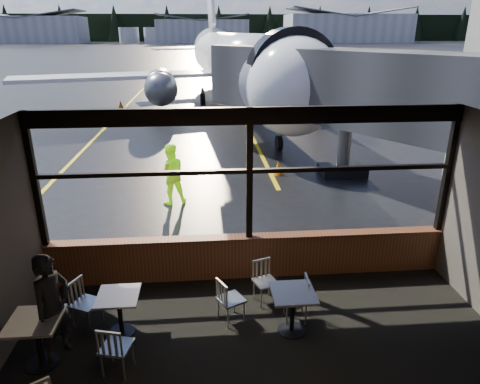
{
  "coord_description": "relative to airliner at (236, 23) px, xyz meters",
  "views": [
    {
      "loc": [
        -0.85,
        -7.66,
        4.79
      ],
      "look_at": [
        -0.09,
        1.0,
        1.5
      ],
      "focal_mm": 32.0,
      "sensor_mm": 36.0,
      "label": 1
    }
  ],
  "objects": [
    {
      "name": "ground_plane",
      "position": [
        -1.43,
        98.61,
        -5.23
      ],
      "size": [
        520.0,
        520.0,
        0.0
      ],
      "primitive_type": "plane",
      "color": "black",
      "rests_on": "ground"
    },
    {
      "name": "ceiling",
      "position": [
        -1.43,
        -24.39,
        -1.73
      ],
      "size": [
        8.0,
        6.0,
        0.04
      ],
      "primitive_type": "cube",
      "color": "#38332D",
      "rests_on": "ground"
    },
    {
      "name": "window_sill",
      "position": [
        -1.43,
        -21.39,
        -4.78
      ],
      "size": [
        8.0,
        0.28,
        0.9
      ],
      "primitive_type": "cube",
      "color": "#5D2F1C",
      "rests_on": "ground"
    },
    {
      "name": "window_header",
      "position": [
        -1.43,
        -21.39,
        -1.88
      ],
      "size": [
        8.0,
        0.18,
        0.3
      ],
      "primitive_type": "cube",
      "color": "black",
      "rests_on": "ground"
    },
    {
      "name": "mullion_left",
      "position": [
        -5.38,
        -21.39,
        -3.03
      ],
      "size": [
        0.12,
        0.12,
        2.6
      ],
      "primitive_type": "cube",
      "color": "black",
      "rests_on": "ground"
    },
    {
      "name": "mullion_centre",
      "position": [
        -1.43,
        -21.39,
        -3.03
      ],
      "size": [
        0.12,
        0.12,
        2.6
      ],
      "primitive_type": "cube",
      "color": "black",
      "rests_on": "ground"
    },
    {
      "name": "mullion_right",
      "position": [
        2.52,
        -21.39,
        -3.03
      ],
      "size": [
        0.12,
        0.12,
        2.6
      ],
      "primitive_type": "cube",
      "color": "black",
      "rests_on": "ground"
    },
    {
      "name": "window_transom",
      "position": [
        -1.43,
        -21.39,
        -2.93
      ],
      "size": [
        8.0,
        0.1,
        0.08
      ],
      "primitive_type": "cube",
      "color": "black",
      "rests_on": "ground"
    },
    {
      "name": "airliner",
      "position": [
        0.0,
        0.0,
        0.0
      ],
      "size": [
        31.23,
        36.44,
        10.45
      ],
      "primitive_type": null,
      "rotation": [
        0.0,
        0.0,
        0.08
      ],
      "color": "white",
      "rests_on": "ground_plane"
    },
    {
      "name": "jet_bridge",
      "position": [
        2.17,
        -15.89,
        -2.77
      ],
      "size": [
        9.2,
        11.25,
        4.91
      ],
      "primitive_type": null,
      "color": "#2C2C2F",
      "rests_on": "ground_plane"
    },
    {
      "name": "cafe_table_near",
      "position": [
        -0.89,
        -23.19,
        -4.83
      ],
      "size": [
        0.71,
        0.71,
        0.78
      ],
      "primitive_type": null,
      "color": "#A29C95",
      "rests_on": "carpet_floor"
    },
    {
      "name": "cafe_table_mid",
      "position": [
        -3.75,
        -22.97,
        -4.85
      ],
      "size": [
        0.67,
        0.67,
        0.74
      ],
      "primitive_type": null,
      "color": "gray",
      "rests_on": "carpet_floor"
    },
    {
      "name": "cafe_table_left",
      "position": [
        -4.84,
        -23.62,
        -4.82
      ],
      "size": [
        0.74,
        0.74,
        0.82
      ],
      "primitive_type": null,
      "color": "gray",
      "rests_on": "carpet_floor"
    },
    {
      "name": "chair_near_e",
      "position": [
        -0.77,
        -22.88,
        -4.8
      ],
      "size": [
        0.49,
        0.49,
        0.86
      ],
      "primitive_type": null,
      "rotation": [
        0.0,
        0.0,
        1.52
      ],
      "color": "beige",
      "rests_on": "carpet_floor"
    },
    {
      "name": "chair_near_w",
      "position": [
        -1.89,
        -22.81,
        -4.8
      ],
      "size": [
        0.62,
        0.62,
        0.85
      ],
      "primitive_type": null,
      "rotation": [
        0.0,
        0.0,
        -1.1
      ],
      "color": "#AAA699",
      "rests_on": "carpet_floor"
    },
    {
      "name": "chair_near_n",
      "position": [
        -1.22,
        -22.31,
        -4.81
      ],
      "size": [
        0.57,
        0.57,
        0.83
      ],
      "primitive_type": null,
      "rotation": [
        0.0,
        0.0,
        3.47
      ],
      "color": "beige",
      "rests_on": "carpet_floor"
    },
    {
      "name": "chair_mid_s",
      "position": [
        -3.65,
        -23.86,
        -4.79
      ],
      "size": [
        0.58,
        0.58,
        0.87
      ],
      "primitive_type": null,
      "rotation": [
        0.0,
        0.0,
        -0.25
      ],
      "color": "#B3AFA2",
      "rests_on": "carpet_floor"
    },
    {
      "name": "chair_mid_w",
      "position": [
        -4.35,
        -22.73,
        -4.79
      ],
      "size": [
        0.63,
        0.63,
        0.87
      ],
      "primitive_type": null,
      "rotation": [
        0.0,
        0.0,
        -2.02
      ],
      "color": "#B1ACA0",
      "rests_on": "carpet_floor"
    },
    {
      "name": "passenger",
      "position": [
        -4.62,
        -23.42,
        -4.34
      ],
      "size": [
        0.68,
        0.77,
        1.76
      ],
      "primitive_type": "imported",
      "rotation": [
        0.0,
        0.0,
        1.07
      ],
      "color": "black",
      "rests_on": "carpet_floor"
    },
    {
      "name": "ground_crew",
      "position": [
        -3.27,
        -17.16,
        -4.33
      ],
      "size": [
        1.01,
        0.87,
        1.79
      ],
      "primitive_type": "imported",
      "rotation": [
        0.0,
        0.0,
        3.39
      ],
      "color": "#BFF219",
      "rests_on": "ground_plane"
    },
    {
      "name": "cone_nose",
      "position": [
        0.32,
        -14.83,
        -4.98
      ],
      "size": [
        0.36,
        0.36,
        0.5
      ],
      "primitive_type": "cone",
      "color": "orange",
      "rests_on": "ground_plane"
    },
    {
      "name": "cone_wing",
      "position": [
        -7.57,
        -0.57,
        -4.95
      ],
      "size": [
        0.39,
        0.39,
        0.54
      ],
      "primitive_type": "cone",
      "color": "#F76207",
      "rests_on": "ground_plane"
    },
    {
      "name": "hangar_left",
      "position": [
        -71.43,
        158.61,
        0.27
      ],
      "size": [
        45.0,
        18.0,
        11.0
      ],
      "primitive_type": null,
      "color": "silver",
      "rests_on": "ground_plane"
    },
    {
      "name": "hangar_mid",
      "position": [
        -1.43,
        163.61,
        -0.23
      ],
      "size": [
        38.0,
        15.0,
        10.0
      ],
      "primitive_type": null,
      "color": "silver",
      "rests_on": "ground_plane"
    },
    {
      "name": "hangar_right",
      "position": [
        58.57,
        156.61,
        0.77
      ],
      "size": [
        50.0,
        20.0,
        12.0
      ],
      "primitive_type": null,
      "color": "silver",
      "rests_on": "ground_plane"
    },
    {
      "name": "fuel_tank_a",
      "position": [
        -31.43,
        160.61,
        -2.23
      ],
      "size": [
        8.0,
        8.0,
        6.0
      ],
      "primitive_type": "cylinder",
      "color": "silver",
      "rests_on": "ground_plane"
    },
    {
      "name": "fuel_tank_b",
      "position": [
        -21.43,
        160.61,
        -2.23
      ],
      "size": [
        8.0,
        8.0,
        6.0
      ],
      "primitive_type": "cylinder",
      "color": "silver",
      "rests_on": "ground_plane"
    },
    {
      "name": "fuel_tank_c",
      "position": [
        -11.43,
        160.61,
        -2.23
      ],
      "size": [
        8.0,
        8.0,
        6.0
      ],
      "primitive_type": "cylinder",
      "color": "silver",
      "rests_on": "ground_plane"
    },
    {
      "name": "treeline",
      "position": [
        -1.43,
        188.61,
        0.77
      ],
      "size": [
        360.0,
        3.0,
        12.0
      ],
      "primitive_type": "cube",
      "color": "black",
      "rests_on": "ground_plane"
    }
  ]
}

